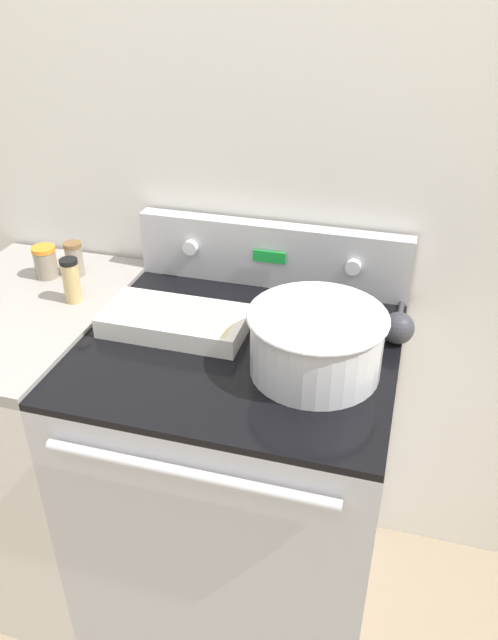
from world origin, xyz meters
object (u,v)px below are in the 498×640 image
(spice_jar_brown_cap, at_px, (74,259))
(spice_jar_orange_cap, at_px, (45,262))
(spice_jar_black_cap, at_px, (71,280))
(casserole_dish, at_px, (175,320))
(ladle, at_px, (398,327))
(mixing_bowl, at_px, (316,339))

(spice_jar_brown_cap, relative_size, spice_jar_orange_cap, 1.09)
(spice_jar_orange_cap, bearing_deg, spice_jar_black_cap, -36.28)
(casserole_dish, height_order, spice_jar_black_cap, spice_jar_black_cap)
(spice_jar_black_cap, distance_m, spice_jar_orange_cap, 0.18)
(ladle, height_order, spice_jar_orange_cap, spice_jar_orange_cap)
(casserole_dish, relative_size, spice_jar_black_cap, 2.93)
(ladle, bearing_deg, casserole_dish, -168.85)
(spice_jar_black_cap, distance_m, spice_jar_brown_cap, 0.15)
(casserole_dish, bearing_deg, spice_jar_brown_cap, 154.11)
(casserole_dish, xyz_separation_m, spice_jar_black_cap, (-0.30, 0.04, 0.04))
(mixing_bowl, bearing_deg, spice_jar_brown_cap, 160.66)
(casserole_dish, xyz_separation_m, spice_jar_brown_cap, (-0.37, 0.18, 0.03))
(mixing_bowl, relative_size, casserole_dish, 0.87)
(mixing_bowl, xyz_separation_m, casserole_dish, (-0.36, 0.08, -0.05))
(spice_jar_black_cap, xyz_separation_m, spice_jar_brown_cap, (-0.07, 0.14, -0.01))
(mixing_bowl, relative_size, ladle, 1.06)
(spice_jar_orange_cap, bearing_deg, casserole_dish, -18.53)
(ladle, xyz_separation_m, spice_jar_brown_cap, (-0.90, 0.08, 0.03))
(ladle, xyz_separation_m, spice_jar_black_cap, (-0.83, -0.06, 0.04))
(mixing_bowl, relative_size, spice_jar_black_cap, 2.54)
(casserole_dish, bearing_deg, spice_jar_orange_cap, 161.47)
(spice_jar_brown_cap, height_order, spice_jar_orange_cap, spice_jar_brown_cap)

